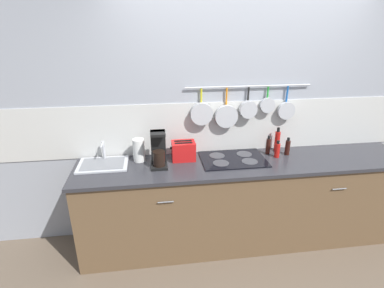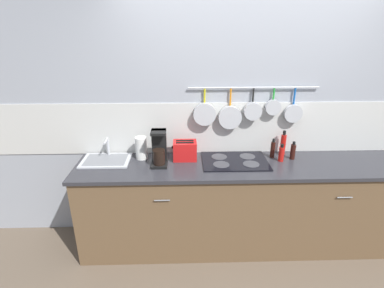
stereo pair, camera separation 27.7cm
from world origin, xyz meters
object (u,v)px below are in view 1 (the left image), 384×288
coffee_maker (159,151)px  bottle_cooking_wine (288,147)px  bottle_olive_oil (268,146)px  bottle_sesame_oil (277,140)px  paper_towel_roll (139,150)px  bottle_dish_soap (277,150)px  toaster (183,151)px

coffee_maker → bottle_cooking_wine: (1.31, 0.07, -0.06)m
bottle_olive_oil → bottle_sesame_oil: (0.13, 0.07, 0.03)m
paper_towel_roll → bottle_sesame_oil: 1.44m
coffee_maker → bottle_dish_soap: bearing=1.2°
coffee_maker → bottle_sesame_oil: coffee_maker is taller
bottle_dish_soap → bottle_sesame_oil: (0.07, 0.17, 0.03)m
bottle_olive_oil → bottle_dish_soap: bearing=-57.4°
paper_towel_roll → bottle_cooking_wine: bearing=-2.2°
toaster → bottle_sesame_oil: (1.00, 0.09, 0.02)m
toaster → paper_towel_roll: bearing=175.9°
coffee_maker → bottle_cooking_wine: coffee_maker is taller
coffee_maker → paper_towel_roll: bearing=145.8°
bottle_dish_soap → paper_towel_roll: bearing=175.7°
coffee_maker → bottle_olive_oil: coffee_maker is taller
coffee_maker → bottle_dish_soap: size_ratio=1.91×
paper_towel_roll → bottle_cooking_wine: paper_towel_roll is taller
coffee_maker → bottle_sesame_oil: size_ratio=1.32×
bottle_sesame_oil → bottle_cooking_wine: 0.14m
toaster → coffee_maker: bearing=-158.4°
bottle_sesame_oil → paper_towel_roll: bearing=-177.5°
bottle_sesame_oil → bottle_olive_oil: bearing=-149.9°
bottle_olive_oil → toaster: bearing=-178.6°
paper_towel_roll → bottle_sesame_oil: bearing=2.5°
coffee_maker → bottle_olive_oil: bearing=6.0°
toaster → bottle_cooking_wine: 1.07m
paper_towel_roll → bottle_cooking_wine: (1.50, -0.06, -0.03)m
coffee_maker → bottle_dish_soap: coffee_maker is taller
bottle_olive_oil → bottle_cooking_wine: size_ratio=1.07×
toaster → bottle_sesame_oil: size_ratio=0.96×
coffee_maker → toaster: bearing=21.6°
paper_towel_roll → bottle_cooking_wine: size_ratio=1.22×
paper_towel_roll → coffee_maker: 0.23m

